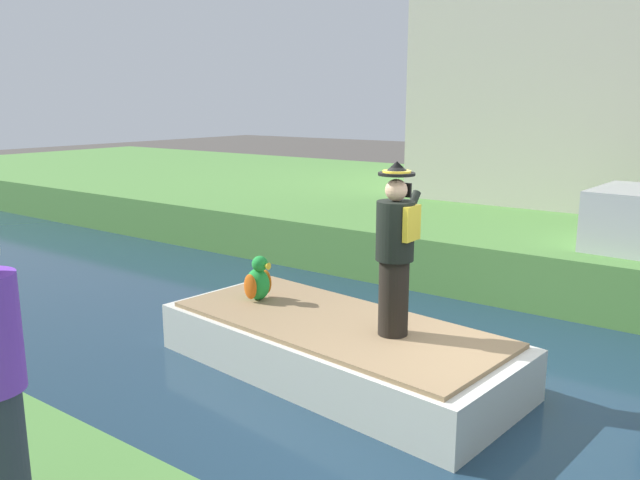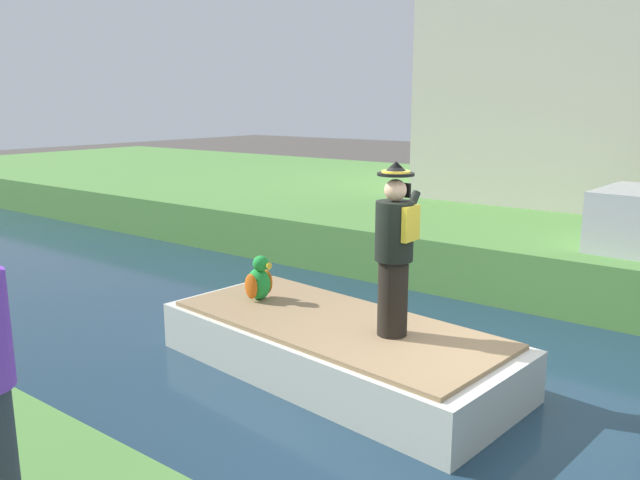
% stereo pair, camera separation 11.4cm
% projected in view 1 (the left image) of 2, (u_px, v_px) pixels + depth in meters
% --- Properties ---
extents(ground_plane, '(80.00, 80.00, 0.00)m').
position_uv_depth(ground_plane, '(456.00, 416.00, 6.53)').
color(ground_plane, '#4C4742').
extents(canal_water, '(6.74, 48.00, 0.10)m').
position_uv_depth(canal_water, '(456.00, 412.00, 6.52)').
color(canal_water, '#1E384C').
rests_on(canal_water, ground).
extents(grass_bank_far, '(10.97, 48.00, 0.98)m').
position_uv_depth(grass_bank_far, '(637.00, 231.00, 13.39)').
color(grass_bank_far, '#568E42').
rests_on(grass_bank_far, ground).
extents(boat, '(2.22, 4.36, 0.61)m').
position_uv_depth(boat, '(336.00, 347.00, 7.32)').
color(boat, silver).
rests_on(boat, canal_water).
extents(person_pirate, '(0.61, 0.42, 1.85)m').
position_uv_depth(person_pirate, '(395.00, 250.00, 6.65)').
color(person_pirate, black).
rests_on(person_pirate, boat).
extents(parrot_plush, '(0.36, 0.35, 0.57)m').
position_uv_depth(parrot_plush, '(258.00, 281.00, 7.99)').
color(parrot_plush, green).
rests_on(parrot_plush, boat).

